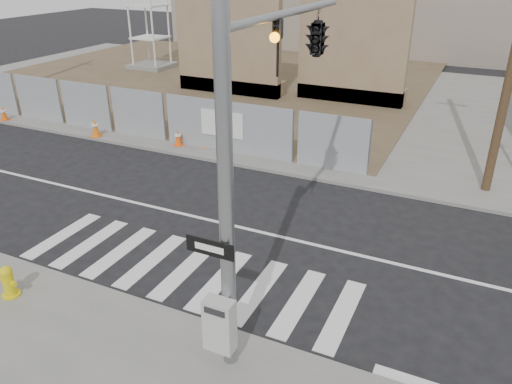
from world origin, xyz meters
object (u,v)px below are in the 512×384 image
at_px(signal_pole, 291,84).
at_px(traffic_cone_a, 4,113).
at_px(traffic_cone_d, 206,139).
at_px(fire_hydrant, 8,281).
at_px(traffic_cone_c, 178,137).
at_px(traffic_cone_b, 95,128).

xyz_separation_m(signal_pole, traffic_cone_a, (-16.63, 6.27, -4.34)).
bearing_deg(traffic_cone_d, fire_hydrant, -84.85).
bearing_deg(signal_pole, traffic_cone_c, 137.45).
relative_size(traffic_cone_c, traffic_cone_d, 1.05).
relative_size(signal_pole, traffic_cone_a, 10.50).
relative_size(traffic_cone_b, traffic_cone_d, 1.19).
xyz_separation_m(signal_pole, fire_hydrant, (-5.40, -3.10, -4.28)).
height_order(traffic_cone_a, traffic_cone_b, traffic_cone_b).
distance_m(traffic_cone_b, traffic_cone_c, 3.81).
height_order(signal_pole, traffic_cone_a, signal_pole).
relative_size(fire_hydrant, traffic_cone_c, 1.12).
relative_size(signal_pole, traffic_cone_d, 10.83).
bearing_deg(traffic_cone_b, traffic_cone_a, -180.00).
bearing_deg(traffic_cone_c, traffic_cone_a, -176.61).
relative_size(fire_hydrant, traffic_cone_b, 0.99).
bearing_deg(traffic_cone_d, traffic_cone_a, -175.00).
distance_m(signal_pole, fire_hydrant, 7.56).
bearing_deg(traffic_cone_d, traffic_cone_c, -162.01).
distance_m(traffic_cone_a, traffic_cone_c, 9.23).
distance_m(fire_hydrant, traffic_cone_a, 14.63).
xyz_separation_m(signal_pole, traffic_cone_b, (-11.19, 6.27, -4.29)).
bearing_deg(traffic_cone_a, traffic_cone_c, 3.39).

